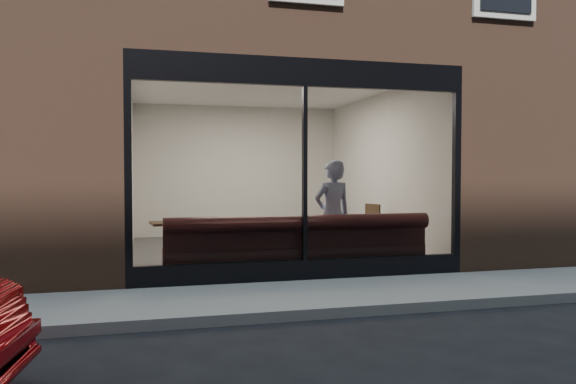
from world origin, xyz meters
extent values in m
plane|color=black|center=(0.00, 0.00, 0.00)|extent=(120.00, 120.00, 0.00)
cube|color=gray|center=(0.00, 1.00, 0.01)|extent=(40.00, 2.00, 0.01)
cube|color=gray|center=(0.00, -0.05, 0.06)|extent=(40.00, 0.10, 0.12)
cube|color=brown|center=(-3.75, 8.00, 1.60)|extent=(2.50, 12.00, 3.20)
cube|color=brown|center=(3.75, 8.00, 1.60)|extent=(2.50, 12.00, 3.20)
cube|color=brown|center=(0.00, 11.00, 1.60)|extent=(5.00, 6.00, 3.20)
plane|color=#2D2D30|center=(0.00, 5.00, 0.02)|extent=(6.00, 6.00, 0.00)
plane|color=white|center=(0.00, 5.00, 3.19)|extent=(6.00, 6.00, 0.00)
plane|color=silver|center=(0.00, 7.99, 1.60)|extent=(5.00, 0.00, 5.00)
plane|color=silver|center=(-2.49, 5.00, 1.60)|extent=(0.00, 6.00, 6.00)
plane|color=silver|center=(2.49, 5.00, 1.60)|extent=(0.00, 6.00, 6.00)
cube|color=black|center=(0.00, 2.05, 0.15)|extent=(5.00, 0.10, 0.30)
cube|color=black|center=(0.00, 2.05, 3.00)|extent=(5.00, 0.10, 0.40)
cube|color=black|center=(0.00, 2.05, 1.55)|extent=(0.06, 0.10, 2.50)
plane|color=white|center=(0.00, 2.02, 1.55)|extent=(4.80, 0.00, 4.80)
cube|color=black|center=(0.00, 2.45, 0.23)|extent=(4.00, 0.55, 0.45)
imported|color=#9CABD5|center=(0.67, 2.75, 0.88)|extent=(0.71, 0.54, 1.76)
cube|color=#312113|center=(-1.84, 3.56, 0.74)|extent=(0.67, 0.67, 0.04)
cube|color=#312113|center=(1.05, 3.74, 0.74)|extent=(0.80, 0.80, 0.04)
cube|color=#312113|center=(1.89, 4.40, 0.24)|extent=(0.54, 0.54, 0.04)
cube|color=white|center=(-2.45, 3.82, 1.46)|extent=(0.02, 0.65, 0.86)
camera|label=1|loc=(-2.24, -5.72, 1.57)|focal=35.00mm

